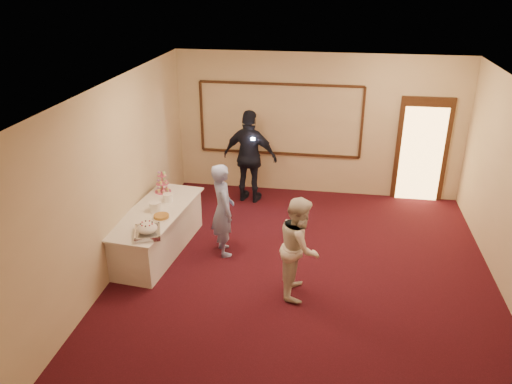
% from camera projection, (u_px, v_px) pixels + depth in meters
% --- Properties ---
extents(floor, '(7.00, 7.00, 0.00)m').
position_uv_depth(floor, '(303.00, 279.00, 7.90)').
color(floor, black).
rests_on(floor, ground).
extents(room_walls, '(6.04, 7.04, 3.02)m').
position_uv_depth(room_walls, '(308.00, 160.00, 7.07)').
color(room_walls, beige).
rests_on(room_walls, floor).
extents(wall_molding, '(3.45, 0.04, 1.55)m').
position_uv_depth(wall_molding, '(280.00, 120.00, 10.49)').
color(wall_molding, black).
rests_on(wall_molding, room_walls).
extents(doorway, '(1.05, 0.07, 2.20)m').
position_uv_depth(doorway, '(422.00, 151.00, 10.26)').
color(doorway, black).
rests_on(doorway, floor).
extents(buffet_table, '(1.12, 2.37, 0.77)m').
position_uv_depth(buffet_table, '(157.00, 231.00, 8.56)').
color(buffet_table, white).
rests_on(buffet_table, floor).
extents(pavlova_tray, '(0.52, 0.58, 0.19)m').
position_uv_depth(pavlova_tray, '(147.00, 230.00, 7.62)').
color(pavlova_tray, '#A8ABAF').
rests_on(pavlova_tray, buffet_table).
extents(cupcake_stand, '(0.30, 0.30, 0.44)m').
position_uv_depth(cupcake_stand, '(162.00, 184.00, 9.07)').
color(cupcake_stand, '#C14770').
rests_on(cupcake_stand, buffet_table).
extents(plate_stack_a, '(0.20, 0.20, 0.17)m').
position_uv_depth(plate_stack_a, '(155.00, 207.00, 8.36)').
color(plate_stack_a, white).
rests_on(plate_stack_a, buffet_table).
extents(plate_stack_b, '(0.17, 0.17, 0.14)m').
position_uv_depth(plate_stack_b, '(168.00, 198.00, 8.72)').
color(plate_stack_b, white).
rests_on(plate_stack_b, buffet_table).
extents(tart, '(0.29, 0.29, 0.06)m').
position_uv_depth(tart, '(161.00, 217.00, 8.15)').
color(tart, white).
rests_on(tart, buffet_table).
extents(man, '(0.61, 0.70, 1.63)m').
position_uv_depth(man, '(223.00, 210.00, 8.35)').
color(man, '#8192CE').
rests_on(man, floor).
extents(woman, '(0.60, 0.77, 1.56)m').
position_uv_depth(woman, '(300.00, 247.00, 7.30)').
color(woman, white).
rests_on(woman, floor).
extents(guest, '(1.21, 0.67, 1.95)m').
position_uv_depth(guest, '(250.00, 157.00, 10.23)').
color(guest, black).
rests_on(guest, floor).
extents(camera_flash, '(0.08, 0.06, 0.05)m').
position_uv_depth(camera_flash, '(253.00, 139.00, 9.80)').
color(camera_flash, white).
rests_on(camera_flash, guest).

